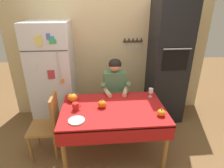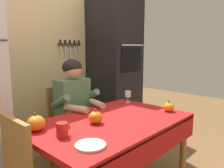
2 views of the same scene
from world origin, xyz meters
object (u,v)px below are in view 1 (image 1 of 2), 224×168
object	(u,v)px
pumpkin_medium	(73,97)
refrigerator	(53,76)
seated_person	(115,90)
wine_glass	(151,91)
serving_tray	(77,121)
chair_left_side	(49,123)
wall_oven	(167,64)
chair_behind_person	(114,97)
dining_table	(113,114)
pumpkin_small	(161,113)
coffee_mug	(76,106)
pumpkin_large	(102,104)

from	to	relation	value
pumpkin_medium	refrigerator	bearing A→B (deg)	121.81
refrigerator	seated_person	xyz separation A→B (m)	(1.04, -0.28, -0.16)
wine_glass	serving_tray	bearing A→B (deg)	-152.60
refrigerator	chair_left_side	distance (m)	0.89
wall_oven	chair_behind_person	distance (m)	1.11
chair_behind_person	wine_glass	world-z (taller)	chair_behind_person
chair_left_side	wine_glass	size ratio (longest dim) A/B	6.79
dining_table	pumpkin_medium	bearing A→B (deg)	154.96
dining_table	pumpkin_small	size ratio (longest dim) A/B	12.56
coffee_mug	serving_tray	world-z (taller)	coffee_mug
coffee_mug	wine_glass	xyz separation A→B (m)	(1.10, 0.29, 0.04)
wine_glass	serving_tray	xyz separation A→B (m)	(-1.06, -0.55, -0.09)
wall_oven	pumpkin_large	size ratio (longest dim) A/B	16.80
wall_oven	chair_left_side	xyz separation A→B (m)	(-1.95, -0.84, -0.54)
wine_glass	pumpkin_large	xyz separation A→B (m)	(-0.74, -0.26, -0.04)
pumpkin_large	wall_oven	bearing A→B (deg)	36.05
chair_left_side	pumpkin_medium	size ratio (longest dim) A/B	6.42
pumpkin_large	serving_tray	xyz separation A→B (m)	(-0.32, -0.30, -0.04)
seated_person	serving_tray	distance (m)	1.01
chair_behind_person	pumpkin_small	size ratio (longest dim) A/B	8.35
serving_tray	wall_oven	bearing A→B (deg)	37.59
chair_behind_person	pumpkin_small	xyz separation A→B (m)	(0.50, -1.01, 0.27)
wall_oven	chair_behind_person	world-z (taller)	wall_oven
dining_table	chair_behind_person	bearing A→B (deg)	83.72
dining_table	seated_person	bearing A→B (deg)	81.78
pumpkin_large	pumpkin_small	distance (m)	0.78
refrigerator	pumpkin_small	distance (m)	1.89
wine_glass	dining_table	bearing A→B (deg)	-152.84
coffee_mug	refrigerator	bearing A→B (deg)	117.46
chair_behind_person	pumpkin_large	distance (m)	0.83
chair_behind_person	coffee_mug	bearing A→B (deg)	-126.97
refrigerator	coffee_mug	bearing A→B (deg)	-62.54
chair_behind_person	pumpkin_medium	bearing A→B (deg)	-141.06
chair_left_side	coffee_mug	bearing A→B (deg)	-9.47
pumpkin_large	chair_left_side	bearing A→B (deg)	177.65
wall_oven	coffee_mug	bearing A→B (deg)	-149.61
seated_person	dining_table	bearing A→B (deg)	-98.22
refrigerator	coffee_mug	distance (m)	0.98
seated_person	pumpkin_medium	distance (m)	0.74
chair_behind_person	chair_left_side	xyz separation A→B (m)	(-0.99, -0.71, 0.00)
coffee_mug	serving_tray	bearing A→B (deg)	-83.26
coffee_mug	pumpkin_large	bearing A→B (deg)	5.89
coffee_mug	pumpkin_large	distance (m)	0.35
chair_behind_person	wine_glass	size ratio (longest dim) A/B	6.79
pumpkin_medium	wine_glass	bearing A→B (deg)	2.04
dining_table	serving_tray	bearing A→B (deg)	-152.29
pumpkin_small	serving_tray	distance (m)	1.05
wall_oven	seated_person	xyz separation A→B (m)	(-0.96, -0.32, -0.31)
pumpkin_large	pumpkin_small	world-z (taller)	pumpkin_large
seated_person	pumpkin_small	bearing A→B (deg)	-58.80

